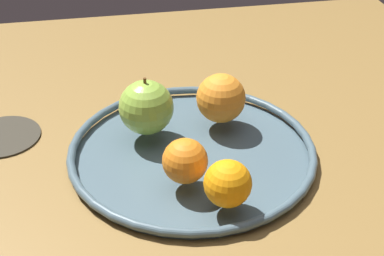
% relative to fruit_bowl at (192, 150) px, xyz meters
% --- Properties ---
extents(ground_plane, '(1.12, 1.12, 0.04)m').
position_rel_fruit_bowl_xyz_m(ground_plane, '(0.00, 0.00, -0.03)').
color(ground_plane, brown).
extents(fruit_bowl, '(0.36, 0.36, 0.02)m').
position_rel_fruit_bowl_xyz_m(fruit_bowl, '(0.00, 0.00, 0.00)').
color(fruit_bowl, '#475D67').
rests_on(fruit_bowl, ground_plane).
extents(apple, '(0.08, 0.08, 0.09)m').
position_rel_fruit_bowl_xyz_m(apple, '(-0.06, 0.05, 0.05)').
color(apple, '#8DB840').
rests_on(apple, fruit_bowl).
extents(orange_back_left, '(0.07, 0.07, 0.07)m').
position_rel_fruit_bowl_xyz_m(orange_back_left, '(0.06, 0.06, 0.05)').
color(orange_back_left, orange).
rests_on(orange_back_left, fruit_bowl).
extents(orange_back_right, '(0.06, 0.06, 0.06)m').
position_rel_fruit_bowl_xyz_m(orange_back_right, '(-0.02, -0.07, 0.04)').
color(orange_back_right, orange).
rests_on(orange_back_right, fruit_bowl).
extents(orange_center, '(0.06, 0.06, 0.06)m').
position_rel_fruit_bowl_xyz_m(orange_center, '(0.02, -0.13, 0.04)').
color(orange_center, orange).
rests_on(orange_center, fruit_bowl).
extents(ambient_coaster, '(0.11, 0.11, 0.01)m').
position_rel_fruit_bowl_xyz_m(ambient_coaster, '(-0.28, 0.10, -0.01)').
color(ambient_coaster, '#2F2C22').
rests_on(ambient_coaster, ground_plane).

